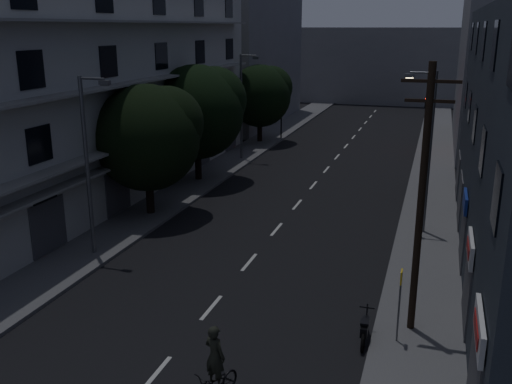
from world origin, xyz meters
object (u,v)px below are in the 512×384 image
Objects in this scene: bus_stop_sign at (400,293)px; motorcycle at (365,330)px; utility_pole at (421,197)px; cyclist at (215,375)px.

bus_stop_sign is 1.79m from motorcycle.
utility_pole is at bearing 38.21° from motorcycle.
motorcycle is at bearing 71.31° from cyclist.
bus_stop_sign reaches higher than motorcycle.
bus_stop_sign is 6.57m from cyclist.
bus_stop_sign reaches higher than cyclist.
utility_pole is at bearing 68.68° from cyclist.
cyclist is (-3.59, -4.38, 0.34)m from motorcycle.
utility_pole is 3.86× the size of cyclist.
cyclist is (-4.63, -4.53, -1.10)m from bus_stop_sign.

